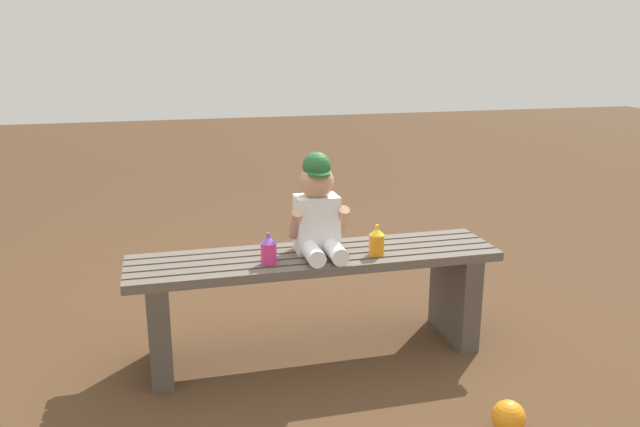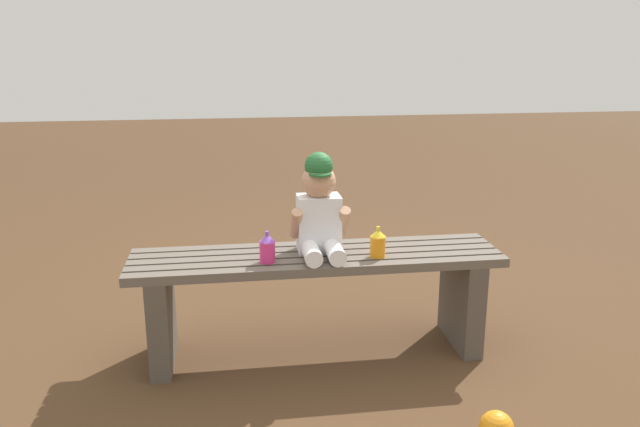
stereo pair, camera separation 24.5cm
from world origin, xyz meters
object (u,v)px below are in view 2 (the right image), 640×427
at_px(park_bench, 317,288).
at_px(sippy_cup_right, 378,243).
at_px(sippy_cup_left, 267,248).
at_px(child_figure, 319,210).

height_order(park_bench, sippy_cup_right, sippy_cup_right).
distance_m(park_bench, sippy_cup_right, 0.32).
xyz_separation_m(park_bench, sippy_cup_left, (-0.20, -0.07, 0.20)).
bearing_deg(sippy_cup_left, child_figure, 21.84).
bearing_deg(park_bench, sippy_cup_left, -160.19).
relative_size(sippy_cup_left, sippy_cup_right, 1.00).
xyz_separation_m(park_bench, sippy_cup_right, (0.23, -0.07, 0.20)).
bearing_deg(park_bench, child_figure, 44.55).
height_order(park_bench, sippy_cup_left, sippy_cup_left).
relative_size(park_bench, child_figure, 3.65).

